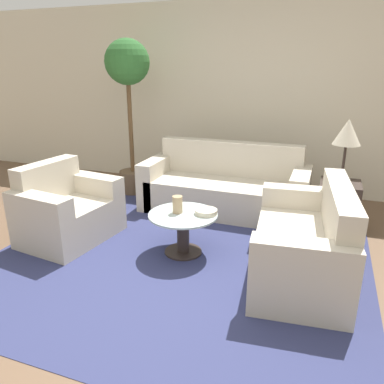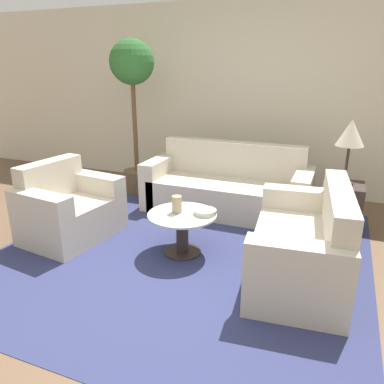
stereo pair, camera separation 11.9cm
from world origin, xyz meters
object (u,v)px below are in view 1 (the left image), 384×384
Objects in this scene: sofa_main at (225,189)px; bowl at (206,212)px; vase at (178,204)px; table_lamp at (347,134)px; coffee_table at (183,228)px; loveseat at (308,246)px; potted_plant at (128,87)px; armchair at (66,213)px.

sofa_main is 9.45× the size of bowl.
vase is 0.28m from bowl.
bowl is at bearing -137.32° from table_lamp.
coffee_table is at bearing -93.19° from sofa_main.
table_lamp is at bearing 39.97° from coffee_table.
loveseat is 3.17m from potted_plant.
vase is (1.30, -1.48, -0.98)m from potted_plant.
loveseat is at bearing -30.84° from potted_plant.
sofa_main is at bearing -9.14° from potted_plant.
potted_plant is at bearing 170.86° from sofa_main.
vase is at bearing -77.71° from armchair.
vase is at bearing -167.60° from bowl.
vase is at bearing 166.45° from coffee_table.
sofa_main is 1.28m from vase.
coffee_table is 1.99m from table_lamp.
sofa_main is at bearing -37.76° from armchair.
potted_plant is 2.20m from vase.
armchair is 3.07m from table_lamp.
loveseat is 7.04× the size of bowl.
potted_plant is at bearing 131.25° from vase.
sofa_main is at bearing 86.81° from coffee_table.
bowl is (-0.95, 0.08, 0.16)m from loveseat.
potted_plant is (-2.52, 1.50, 1.20)m from loveseat.
table_lamp reaches higher than bowl.
table_lamp is 2.81m from potted_plant.
table_lamp reaches higher than armchair.
loveseat is 2.27× the size of coffee_table.
bowl is (0.14, -1.19, 0.16)m from sofa_main.
sofa_main is 1.55m from table_lamp.
bowl is at bearing -83.48° from sofa_main.
potted_plant reaches higher than table_lamp.
table_lamp is (0.24, 1.18, 0.78)m from loveseat.
coffee_table is at bearing -140.03° from table_lamp.
potted_plant reaches higher than coffee_table.
armchair is at bearing -174.78° from vase.
table_lamp reaches higher than coffee_table.
potted_plant reaches higher than vase.
armchair is 1.49× the size of table_lamp.
bowl is (1.49, 0.17, 0.15)m from armchair.
sofa_main is 2.92× the size of table_lamp.
armchair is 1.99m from potted_plant.
loveseat is 1.16m from coffee_table.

